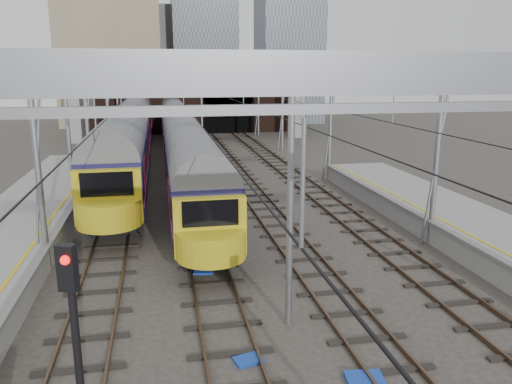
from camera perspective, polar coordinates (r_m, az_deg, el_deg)
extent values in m
plane|color=#38332D|center=(14.36, 5.82, -18.51)|extent=(160.00, 160.00, 0.00)
cube|color=slate|center=(16.20, -26.59, -11.85)|extent=(0.35, 55.00, 0.12)
cube|color=#4C3828|center=(27.82, -16.89, -2.67)|extent=(0.08, 80.00, 0.16)
cube|color=#4C3828|center=(27.70, -13.92, -2.55)|extent=(0.08, 80.00, 0.16)
cube|color=black|center=(27.77, -15.40, -2.76)|extent=(2.40, 80.00, 0.14)
cube|color=#4C3828|center=(27.67, -8.62, -2.32)|extent=(0.08, 80.00, 0.16)
cube|color=#4C3828|center=(27.75, -5.65, -2.17)|extent=(0.08, 80.00, 0.16)
cube|color=black|center=(27.72, -7.13, -2.39)|extent=(2.40, 80.00, 0.14)
cube|color=#4C3828|center=(28.09, -0.45, -1.91)|extent=(0.08, 80.00, 0.16)
cube|color=#4C3828|center=(28.38, 2.41, -1.76)|extent=(0.08, 80.00, 0.16)
cube|color=black|center=(28.24, 0.99, -1.99)|extent=(2.40, 80.00, 0.14)
cube|color=#4C3828|center=(29.06, 7.33, -1.49)|extent=(0.08, 80.00, 0.16)
cube|color=#4C3828|center=(29.53, 9.99, -1.35)|extent=(0.08, 80.00, 0.16)
cube|color=black|center=(29.31, 8.67, -1.56)|extent=(2.40, 80.00, 0.14)
cube|color=gray|center=(6.69, 22.72, 12.40)|extent=(16.80, 0.28, 0.50)
cylinder|color=gray|center=(20.45, -23.64, 2.28)|extent=(0.24, 0.24, 8.00)
cylinder|color=gray|center=(23.20, 19.98, 3.83)|extent=(0.24, 0.24, 8.00)
cube|color=gray|center=(19.94, -0.42, 13.58)|extent=(16.80, 0.28, 0.50)
cylinder|color=gray|center=(34.10, -18.70, 6.83)|extent=(0.24, 0.24, 8.00)
cylinder|color=gray|center=(35.82, 8.49, 7.69)|extent=(0.24, 0.24, 8.00)
cube|color=gray|center=(33.80, -4.90, 13.56)|extent=(16.80, 0.28, 0.50)
cylinder|color=gray|center=(47.96, -16.58, 8.76)|extent=(0.24, 0.24, 8.00)
cylinder|color=gray|center=(49.19, 3.04, 9.40)|extent=(0.24, 0.24, 8.00)
cube|color=gray|center=(47.74, -6.77, 13.53)|extent=(16.80, 0.28, 0.50)
cylinder|color=gray|center=(59.89, -15.53, 9.69)|extent=(0.24, 0.24, 8.00)
cylinder|color=gray|center=(60.88, 0.28, 10.24)|extent=(0.24, 0.24, 8.00)
cube|color=gray|center=(59.72, -7.68, 13.51)|extent=(16.80, 0.28, 0.50)
cube|color=black|center=(26.79, -16.14, 8.57)|extent=(0.03, 80.00, 0.03)
cube|color=black|center=(26.74, -7.48, 8.98)|extent=(0.03, 80.00, 0.03)
cube|color=black|center=(27.28, 1.04, 9.18)|extent=(0.03, 80.00, 0.03)
cube|color=black|center=(28.38, 9.07, 9.19)|extent=(0.03, 80.00, 0.03)
cube|color=black|center=(63.93, -5.99, 10.77)|extent=(26.00, 2.00, 9.00)
cube|color=black|center=(63.38, -3.13, 9.08)|extent=(6.50, 0.10, 5.20)
cylinder|color=black|center=(63.23, -3.16, 11.43)|extent=(6.50, 0.10, 6.50)
cube|color=black|center=(63.22, -16.83, 7.51)|extent=(6.00, 1.50, 3.00)
cube|color=gray|center=(58.38, -19.95, 9.39)|extent=(1.20, 2.50, 8.20)
cube|color=gray|center=(59.93, 4.76, 10.23)|extent=(1.20, 2.50, 8.20)
cube|color=#535D56|center=(57.72, -7.57, 14.11)|extent=(28.00, 3.00, 1.40)
cube|color=gray|center=(57.74, -7.60, 15.00)|extent=(28.00, 3.00, 0.30)
cube|color=tan|center=(77.94, -16.25, 15.61)|extent=(14.00, 12.00, 22.00)
cube|color=#4C5660|center=(84.37, -6.06, 19.27)|extent=(10.00, 10.00, 32.00)
cube|color=gray|center=(91.63, -10.26, 14.30)|extent=(18.00, 14.00, 18.00)
cube|color=black|center=(49.47, -8.97, 5.02)|extent=(2.12, 62.95, 0.70)
cube|color=#19164E|center=(49.23, -9.05, 7.16)|extent=(2.70, 62.95, 2.41)
cylinder|color=slate|center=(49.11, -9.11, 8.56)|extent=(2.65, 62.45, 2.65)
cube|color=black|center=(49.19, -9.07, 7.61)|extent=(2.72, 61.75, 0.72)
cube|color=#C93F82|center=(49.31, -9.02, 6.38)|extent=(2.72, 61.95, 0.12)
cube|color=gold|center=(18.21, -5.25, -4.05)|extent=(2.65, 0.60, 2.21)
cube|color=black|center=(17.88, -5.23, -2.44)|extent=(2.03, 0.08, 0.96)
cube|color=black|center=(57.46, -13.30, 6.01)|extent=(2.35, 69.51, 0.70)
cube|color=#19164E|center=(57.24, -13.41, 7.98)|extent=(2.99, 69.51, 2.67)
cylinder|color=slate|center=(57.13, -13.48, 9.31)|extent=(2.93, 69.01, 2.93)
cube|color=black|center=(57.20, -13.43, 8.40)|extent=(3.01, 68.31, 0.80)
cube|color=#C93F82|center=(57.31, -13.37, 7.24)|extent=(3.01, 68.51, 0.13)
cube|color=gold|center=(22.81, -16.55, -0.60)|extent=(2.93, 0.60, 2.47)
cube|color=black|center=(22.50, -16.69, 0.86)|extent=(2.24, 0.08, 1.07)
cylinder|color=black|center=(10.44, -19.64, -18.01)|extent=(0.15, 0.15, 4.57)
cube|color=black|center=(9.41, -20.77, -8.12)|extent=(0.38, 0.29, 0.86)
sphere|color=red|center=(9.23, -20.99, -7.29)|extent=(0.17, 0.17, 0.17)
cube|color=#173DAD|center=(14.19, -0.87, -18.64)|extent=(0.86, 0.69, 0.09)
cube|color=#173DAD|center=(19.75, -6.06, -9.01)|extent=(0.81, 0.62, 0.09)
cube|color=#173DAD|center=(13.73, 12.32, -20.16)|extent=(1.03, 0.79, 0.11)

